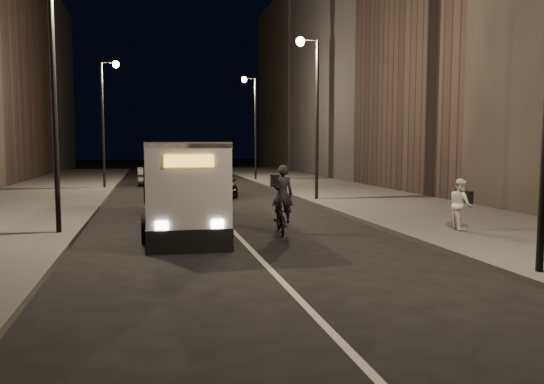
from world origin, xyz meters
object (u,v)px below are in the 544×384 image
cyclist_on_bicycle (281,211)px  city_bus (181,180)px  streetlight_right_near (539,30)px  car_mid (147,176)px  pedestrian_woman (461,204)px  car_near (221,183)px  car_far (200,169)px  streetlight_left_far (107,107)px  streetlight_left_near (62,67)px  streetlight_right_far (252,114)px  streetlight_right_mid (312,96)px

cyclist_on_bicycle → city_bus: bearing=143.0°
streetlight_right_near → car_mid: size_ratio=2.05×
pedestrian_woman → cyclist_on_bicycle: bearing=85.7°
car_near → car_far: 17.32m
pedestrian_woman → car_near: size_ratio=0.39×
streetlight_left_far → streetlight_left_near: bearing=-90.0°
city_bus → cyclist_on_bicycle: bearing=-43.9°
streetlight_right_far → cyclist_on_bicycle: 25.75m
streetlight_right_mid → streetlight_right_far: size_ratio=1.00×
streetlight_left_far → car_mid: size_ratio=2.05×
streetlight_right_mid → streetlight_right_near: bearing=-90.0°
car_near → car_mid: car_near is taller
streetlight_right_far → car_near: streetlight_right_far is taller
streetlight_right_far → streetlight_left_near: same height
streetlight_left_far → car_near: bearing=-40.1°
city_bus → car_far: city_bus is taller
streetlight_left_near → car_mid: 22.28m
streetlight_left_far → pedestrian_woman: 24.36m
streetlight_left_near → cyclist_on_bicycle: streetlight_left_near is taller
city_bus → car_far: size_ratio=2.33×
streetlight_right_far → cyclist_on_bicycle: size_ratio=3.55×
city_bus → cyclist_on_bicycle: 4.43m
streetlight_left_far → pedestrian_woman: bearing=-58.5°
car_near → streetlight_left_far: bearing=144.5°
streetlight_right_mid → streetlight_left_far: 14.62m
streetlight_left_far → car_near: (6.58, -5.54, -4.62)m
streetlight_right_far → car_near: 13.09m
streetlight_right_near → streetlight_right_mid: 16.00m
city_bus → cyclist_on_bicycle: size_ratio=4.93×
streetlight_right_near → streetlight_left_near: bearing=143.1°
streetlight_left_near → streetlight_left_far: bearing=90.0°
pedestrian_woman → car_near: pedestrian_woman is taller
streetlight_left_near → car_near: (6.58, 12.46, -4.62)m
streetlight_right_mid → streetlight_right_far: 16.00m
streetlight_right_mid → streetlight_left_near: same height
streetlight_right_near → car_far: (-3.68, 37.77, -4.66)m
streetlight_right_near → streetlight_right_far: bearing=90.0°
city_bus → car_mid: size_ratio=2.85×
streetlight_right_near → city_bus: size_ratio=0.72×
streetlight_right_mid → city_bus: streetlight_right_mid is taller
streetlight_right_mid → car_near: 7.61m
city_bus → pedestrian_woman: (8.79, -4.47, -0.64)m
streetlight_right_far → car_far: size_ratio=1.68×
cyclist_on_bicycle → car_near: bearing=99.0°
car_mid → car_far: (4.55, 8.13, 0.05)m
streetlight_left_far → car_far: size_ratio=1.68×
streetlight_left_near → car_far: 30.94m
car_mid → car_far: size_ratio=0.82×
streetlight_right_near → car_far: size_ratio=1.68×
streetlight_right_near → car_far: streetlight_right_near is taller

